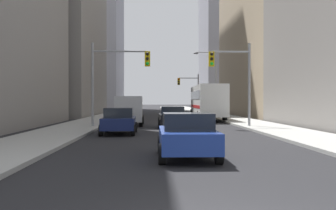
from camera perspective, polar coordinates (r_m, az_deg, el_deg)
name	(u,v)px	position (r m, az deg, el deg)	size (l,w,h in m)	color
sidewalk_left	(113,115)	(56.14, -7.52, -1.31)	(3.56, 160.00, 0.15)	#9E9E99
sidewalk_right	(213,114)	(56.43, 6.19, -1.29)	(3.56, 160.00, 0.15)	#9E9E99
city_bus	(208,101)	(41.47, 5.42, 0.59)	(2.72, 11.54, 3.40)	silver
cargo_van_silver	(129,109)	(32.56, -5.31, -0.54)	(2.16, 5.26, 2.26)	#B7BABF
sedan_blue	(187,135)	(13.93, 2.64, -4.17)	(1.95, 4.21, 1.52)	navy
sedan_navy	(119,121)	(24.13, -6.71, -2.16)	(1.95, 4.24, 1.52)	#141E4C
sedan_black	(172,117)	(29.72, 0.53, -1.64)	(1.95, 4.25, 1.52)	black
traffic_signal_near_left	(118,70)	(29.56, -6.87, 4.72)	(4.13, 0.44, 6.00)	gray
traffic_signal_near_right	(232,71)	(29.96, 8.75, 4.56)	(2.98, 0.44, 6.00)	gray
traffic_signal_far_right	(189,87)	(64.02, 2.93, 2.46)	(3.27, 0.44, 6.00)	gray
street_lamp_right	(212,77)	(46.68, 6.05, 3.82)	(2.58, 0.32, 7.50)	gray
building_left_mid_office	(30,11)	(58.14, -18.35, 12.06)	(17.21, 22.83, 27.03)	gray
building_right_mid_block	(297,39)	(57.61, 17.25, 8.64)	(16.01, 28.50, 20.04)	tan
building_right_far_highrise	(247,3)	(100.55, 10.72, 13.53)	(20.31, 19.48, 48.93)	#93939E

